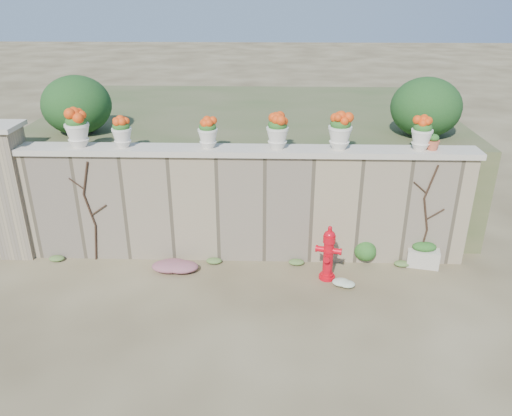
{
  "coord_description": "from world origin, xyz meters",
  "views": [
    {
      "loc": [
        0.5,
        -6.36,
        4.64
      ],
      "look_at": [
        0.27,
        1.4,
        1.16
      ],
      "focal_mm": 35.0,
      "sensor_mm": 36.0,
      "label": 1
    }
  ],
  "objects_px": {
    "planter_box": "(423,255)",
    "terracotta_pot": "(433,143)",
    "urn_pot_0": "(77,128)",
    "fire_hydrant": "(328,253)"
  },
  "relations": [
    {
      "from": "planter_box",
      "to": "terracotta_pot",
      "type": "xyz_separation_m",
      "value": [
        -0.04,
        0.25,
        2.01
      ]
    },
    {
      "from": "fire_hydrant",
      "to": "urn_pot_0",
      "type": "distance_m",
      "value": 4.75
    },
    {
      "from": "fire_hydrant",
      "to": "planter_box",
      "type": "relative_size",
      "value": 1.64
    },
    {
      "from": "fire_hydrant",
      "to": "terracotta_pot",
      "type": "xyz_separation_m",
      "value": [
        1.72,
        0.74,
        1.72
      ]
    },
    {
      "from": "urn_pot_0",
      "to": "terracotta_pot",
      "type": "height_order",
      "value": "urn_pot_0"
    },
    {
      "from": "urn_pot_0",
      "to": "terracotta_pot",
      "type": "distance_m",
      "value": 6.01
    },
    {
      "from": "fire_hydrant",
      "to": "planter_box",
      "type": "bearing_deg",
      "value": 31.19
    },
    {
      "from": "planter_box",
      "to": "fire_hydrant",
      "type": "bearing_deg",
      "value": -152.02
    },
    {
      "from": "urn_pot_0",
      "to": "terracotta_pot",
      "type": "bearing_deg",
      "value": 0.0
    },
    {
      "from": "planter_box",
      "to": "urn_pot_0",
      "type": "distance_m",
      "value": 6.44
    }
  ]
}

